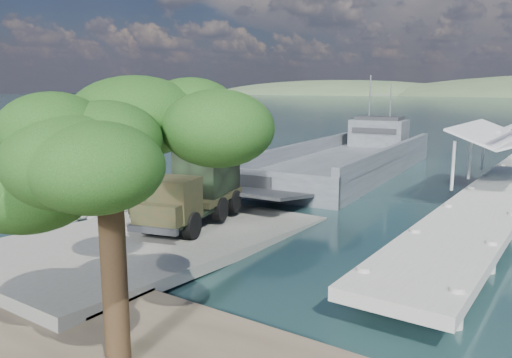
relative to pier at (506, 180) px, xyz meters
name	(u,v)px	position (x,y,z in m)	size (l,w,h in m)	color
ground	(171,238)	(-13.00, -18.77, -1.60)	(1400.00, 1400.00, 0.00)	#162F35
boat_ramp	(157,238)	(-13.00, -19.77, -1.35)	(10.00, 18.00, 0.50)	gray
shoreline_rocks	(101,219)	(-19.20, -18.27, -1.60)	(3.20, 5.60, 0.90)	#525250
pier	(506,180)	(0.00, 0.00, 0.00)	(6.40, 44.00, 6.10)	#A1A399
landing_craft	(348,165)	(-13.70, 5.03, -0.80)	(10.74, 33.52, 9.81)	#444A50
military_truck	(196,186)	(-12.83, -16.88, 0.86)	(4.68, 8.83, 3.93)	black
soldier	(133,215)	(-14.12, -20.24, -0.20)	(0.66, 0.43, 1.80)	#24321C
overhang_tree	(109,148)	(-5.70, -28.39, 4.55)	(8.45, 7.78, 7.67)	black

